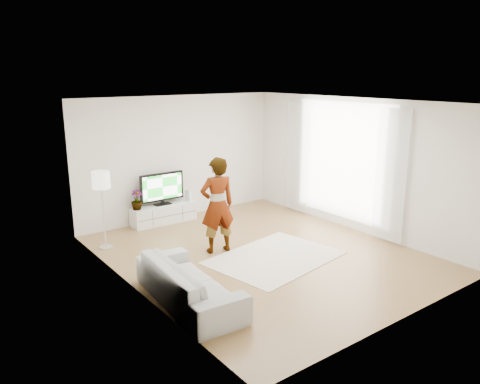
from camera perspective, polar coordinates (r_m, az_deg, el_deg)
floor at (r=8.82m, az=2.60°, el=-7.54°), size 6.00×6.00×0.00m
ceiling at (r=8.20m, az=2.82°, el=10.92°), size 6.00×6.00×0.00m
wall_left at (r=7.13m, az=-13.03°, el=-1.41°), size 0.02×6.00×2.80m
wall_right at (r=10.14m, az=13.71°, el=3.23°), size 0.02×6.00×2.80m
wall_back at (r=10.84m, az=-7.43°, el=4.22°), size 5.00×0.02×2.80m
wall_front at (r=6.46m, az=19.88°, el=-3.57°), size 5.00×0.02×2.80m
window at (r=10.31m, az=12.37°, el=3.76°), size 0.01×2.60×2.50m
curtain_near at (r=9.48m, az=17.93°, el=1.86°), size 0.04×0.70×2.60m
curtain_far at (r=11.15m, az=7.04°, el=4.25°), size 0.04×0.70×2.60m
media_console at (r=10.65m, az=-9.29°, el=-2.63°), size 1.48×0.42×0.42m
television at (r=10.52m, az=-9.49°, el=0.54°), size 1.04×0.20×0.73m
game_console at (r=10.86m, az=-6.32°, el=-0.39°), size 0.08×0.18×0.24m
potted_plant at (r=10.27m, az=-12.49°, el=-0.96°), size 0.26×0.26×0.43m
rug at (r=8.65m, az=4.27°, el=-7.98°), size 2.55×2.02×0.01m
player at (r=8.64m, az=-2.79°, el=-1.61°), size 0.73×0.56×1.81m
sofa at (r=7.02m, az=-6.24°, el=-10.85°), size 1.00×2.20×0.63m
floor_lamp at (r=9.13m, az=-16.56°, el=1.00°), size 0.33×0.33×1.50m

